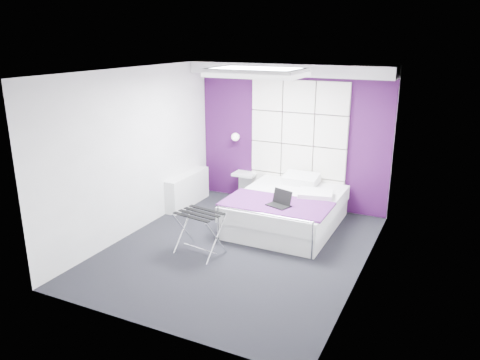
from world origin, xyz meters
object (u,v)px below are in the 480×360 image
Objects in this scene: wall_lamp at (236,137)px; nightstand at (245,174)px; luggage_rack at (200,233)px; laptop at (280,202)px; radiator at (188,189)px; bed at (287,209)px.

wall_lamp is 0.73m from nightstand.
wall_lamp is 0.24× the size of luggage_rack.
nightstand is at bearing 150.35° from laptop.
radiator is 1.13m from nightstand.
nightstand is (0.84, 0.72, 0.22)m from radiator.
wall_lamp reaches higher than bed.
bed is (2.03, -0.16, -0.00)m from radiator.
luggage_rack is at bearing -117.60° from bed.
bed is 3.16× the size of luggage_rack.
wall_lamp reaches higher than laptop.
laptop is (1.46, -1.48, -0.60)m from wall_lamp.
laptop is at bearing -18.80° from radiator.
nightstand is (0.20, -0.04, -0.70)m from wall_lamp.
luggage_rack reaches higher than radiator.
radiator is 2.84× the size of nightstand.
luggage_rack is at bearing -80.38° from nightstand.
luggage_rack reaches higher than nightstand.
nightstand is 1.24× the size of laptop.
wall_lamp is 0.07× the size of bed.
luggage_rack is (1.24, -1.67, 0.01)m from radiator.
luggage_rack is (-0.79, -1.51, 0.02)m from bed.
nightstand is 1.92m from laptop.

